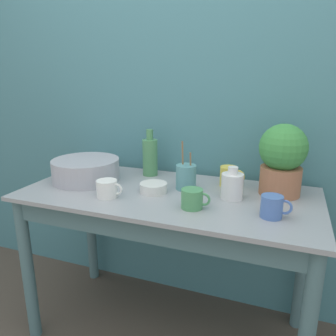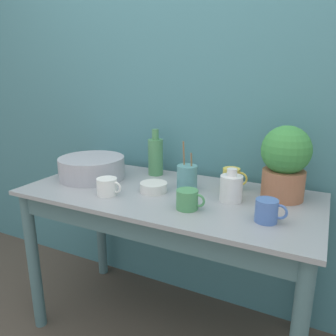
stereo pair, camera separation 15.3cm
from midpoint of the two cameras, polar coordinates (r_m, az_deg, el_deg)
wall_back at (r=1.83m, az=7.95°, el=11.69°), size 6.00×0.05×2.40m
counter_table at (r=1.60m, az=2.34°, el=-9.63°), size 1.39×0.66×0.79m
potted_plant at (r=1.55m, az=22.42°, el=1.07°), size 0.22×0.22×0.33m
bowl_wash_large at (r=1.79m, az=-10.76°, el=0.03°), size 0.35×0.35×0.11m
bottle_tall at (r=1.81m, az=0.22°, el=2.08°), size 0.08×0.08×0.26m
bottle_short at (r=1.48m, az=13.87°, el=-3.39°), size 0.10×0.10×0.15m
mug_yellow at (r=1.65m, az=13.66°, el=-1.80°), size 0.12×0.09×0.10m
mug_blue at (r=1.32m, az=20.11°, el=-7.08°), size 0.12×0.09×0.09m
mug_green at (r=1.37m, az=6.66°, el=-5.54°), size 0.12×0.09×0.08m
mug_white at (r=1.53m, az=-7.73°, el=-3.27°), size 0.13×0.09×0.08m
bowl_small_enamel_white at (r=1.56m, az=0.28°, el=-3.41°), size 0.13×0.13×0.05m
utensil_cup at (r=1.59m, az=6.09°, el=-1.70°), size 0.10×0.10×0.24m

